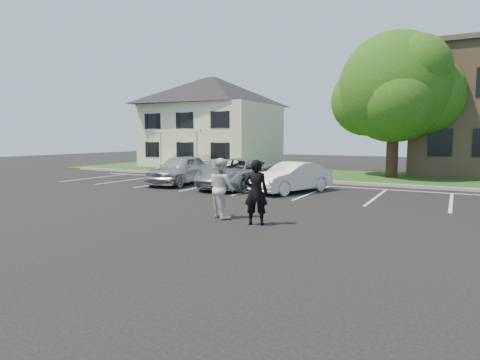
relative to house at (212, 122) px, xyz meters
name	(u,v)px	position (x,y,z in m)	size (l,w,h in m)	color
ground_plane	(223,227)	(13.00, -19.97, -3.83)	(90.00, 90.00, 0.00)	black
curb	(336,182)	(13.00, -7.97, -3.75)	(40.00, 0.30, 0.15)	gray
grass_strip	(353,177)	(13.00, -3.97, -3.79)	(44.00, 8.00, 0.08)	#1D4C17
stall_lines	(349,192)	(14.40, -11.02, -3.82)	(34.00, 5.36, 0.01)	silver
house	(212,122)	(0.00, 0.00, 0.00)	(10.30, 9.22, 7.60)	beige
tree	(397,90)	(15.31, -3.40, 1.52)	(7.80, 7.20, 8.80)	black
man_black_suit	(256,192)	(13.66, -19.22, -2.88)	(0.69, 0.45, 1.90)	black
man_white_shirt	(222,188)	(12.26, -18.81, -2.88)	(0.92, 0.72, 1.89)	silver
car_silver_west	(181,170)	(5.67, -12.14, -3.04)	(1.86, 4.63, 1.58)	#BABABF
car_silver_minivan	(237,173)	(9.11, -12.10, -3.10)	(2.42, 5.25, 1.46)	#9DA0A4
car_white_sedan	(292,177)	(12.10, -12.30, -3.14)	(1.46, 4.19, 1.38)	silver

